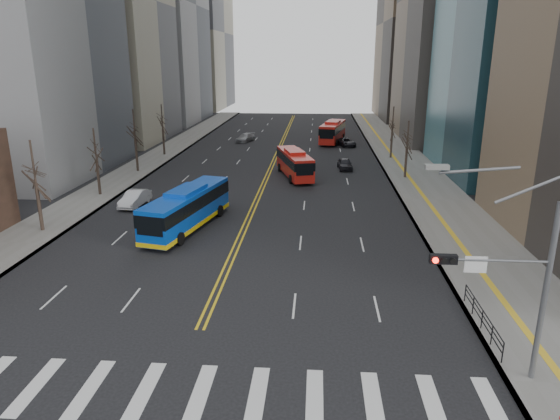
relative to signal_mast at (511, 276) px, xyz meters
name	(u,v)px	position (x,y,z in m)	size (l,w,h in m)	color
ground	(172,393)	(-13.77, -2.00, -4.86)	(220.00, 220.00, 0.00)	black
sidewalk_right	(410,169)	(3.73, 43.00, -4.78)	(7.00, 130.00, 0.15)	slate
sidewalk_left	(145,165)	(-30.27, 43.00, -4.78)	(5.00, 130.00, 0.15)	slate
crosswalk	(172,393)	(-13.77, -2.00, -4.85)	(26.70, 4.00, 0.01)	silver
centerline	(277,153)	(-13.77, 53.00, -4.85)	(0.55, 100.00, 0.01)	gold
signal_mast	(511,276)	(0.00, 0.00, 0.00)	(5.37, 0.37, 9.39)	slate
pedestrian_railing	(482,316)	(0.53, 4.00, -4.03)	(0.06, 6.06, 1.02)	black
street_trees	(194,141)	(-20.94, 32.55, 0.02)	(35.20, 47.20, 7.60)	#32251E
blue_bus	(187,207)	(-18.33, 18.67, -3.09)	(4.87, 11.82, 3.38)	blue
red_bus_near	(295,162)	(-10.55, 37.75, -3.08)	(4.90, 10.20, 3.19)	red
red_bus_far	(333,130)	(-5.45, 63.42, -2.90)	(4.71, 11.36, 3.51)	red
car_white	(135,198)	(-24.92, 24.67, -4.13)	(1.53, 4.39, 1.44)	silver
car_dark_mid	(345,164)	(-4.47, 42.42, -4.17)	(1.63, 4.05, 1.38)	black
car_silver	(245,138)	(-19.92, 62.99, -4.20)	(1.85, 4.55, 1.32)	#939398
car_dark_far	(346,142)	(-3.41, 59.72, -4.23)	(2.08, 4.52, 1.26)	black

